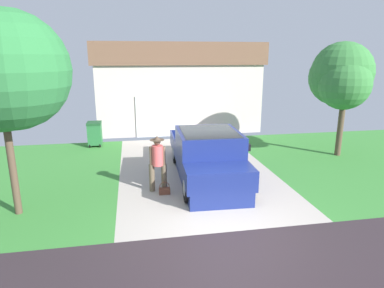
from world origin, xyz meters
name	(u,v)px	position (x,y,z in m)	size (l,w,h in m)	color
ground	(260,285)	(0.00, -1.86, -0.01)	(29.20, 18.60, 0.18)	#B9ADA1
pickup_truck	(207,158)	(0.23, 3.39, 0.74)	(2.11, 5.59, 1.65)	navy
person_with_hat	(158,161)	(-1.42, 2.71, 0.92)	(0.52, 0.42, 1.68)	brown
handbag	(165,190)	(-1.26, 2.43, 0.11)	(0.32, 0.16, 0.38)	brown
house_with_garage	(174,84)	(0.38, 12.58, 2.30)	(8.62, 6.14, 4.55)	beige
front_yard_tree	(4,74)	(-4.96, 1.92, 3.50)	(2.98, 2.83, 4.96)	brown
neighbor_tree	(341,77)	(5.86, 5.17, 3.11)	(2.31, 2.64, 4.44)	brown
wheeled_trash_bin	(95,133)	(-3.76, 8.35, 0.58)	(0.60, 0.72, 1.08)	#286B38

